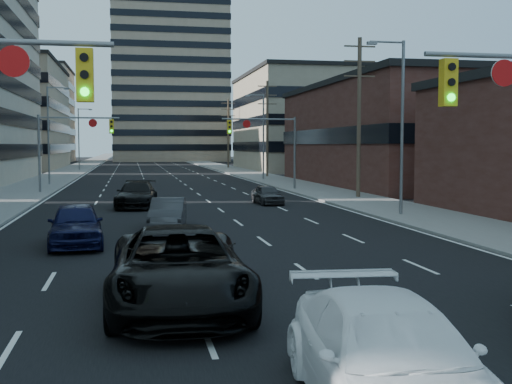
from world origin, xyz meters
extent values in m
cube|color=black|center=(0.00, 130.00, 0.01)|extent=(18.00, 300.00, 0.02)
cube|color=slate|center=(-11.50, 130.00, 0.07)|extent=(5.00, 300.00, 0.15)
cube|color=slate|center=(11.50, 130.00, 0.07)|extent=(5.00, 300.00, 0.15)
cube|color=#472119|center=(24.00, 50.00, 4.50)|extent=(20.00, 30.00, 9.00)
cube|color=gray|center=(25.00, 88.00, 7.00)|extent=(22.00, 28.00, 14.00)
cube|color=gray|center=(6.00, 150.00, 29.00)|extent=(26.00, 26.00, 58.00)
cube|color=#ADA089|center=(-28.00, 140.00, 10.00)|extent=(24.00, 24.00, 20.00)
cube|color=gray|center=(32.00, 130.00, 6.00)|extent=(22.00, 22.00, 12.00)
cube|color=gold|center=(-4.10, 8.00, 5.15)|extent=(0.35, 0.28, 1.10)
cylinder|color=black|center=(-4.10, 7.84, 5.50)|extent=(0.18, 0.06, 0.18)
cylinder|color=black|center=(-4.10, 7.84, 5.15)|extent=(0.18, 0.06, 0.18)
cylinder|color=#0CE526|center=(-4.10, 7.84, 4.80)|extent=(0.18, 0.06, 0.18)
cylinder|color=white|center=(-5.50, 7.97, 5.40)|extent=(0.64, 0.06, 0.64)
cube|color=gold|center=(4.10, 8.00, 5.15)|extent=(0.35, 0.28, 1.10)
cylinder|color=black|center=(4.10, 7.84, 5.50)|extent=(0.18, 0.06, 0.18)
cylinder|color=black|center=(4.10, 7.84, 5.15)|extent=(0.18, 0.06, 0.18)
cylinder|color=#0CE526|center=(4.10, 7.84, 4.80)|extent=(0.18, 0.06, 0.18)
cylinder|color=white|center=(5.50, 7.97, 5.40)|extent=(0.64, 0.06, 0.64)
cylinder|color=slate|center=(-10.00, 45.00, 3.00)|extent=(0.18, 0.18, 6.00)
cylinder|color=slate|center=(-7.00, 45.00, 5.80)|extent=(6.00, 0.12, 0.12)
cube|color=gold|center=(-4.60, 45.00, 5.15)|extent=(0.35, 0.28, 1.10)
cylinder|color=black|center=(-4.60, 44.84, 5.50)|extent=(0.18, 0.06, 0.18)
cylinder|color=black|center=(-4.60, 44.84, 5.15)|extent=(0.18, 0.06, 0.18)
cylinder|color=#0CE526|center=(-4.60, 44.84, 4.80)|extent=(0.18, 0.06, 0.18)
cylinder|color=white|center=(-6.00, 44.97, 5.40)|extent=(0.64, 0.06, 0.64)
cylinder|color=slate|center=(10.00, 45.00, 3.00)|extent=(0.18, 0.18, 6.00)
cylinder|color=slate|center=(7.00, 45.00, 5.80)|extent=(6.00, 0.12, 0.12)
cube|color=gold|center=(4.60, 45.00, 5.15)|extent=(0.35, 0.28, 1.10)
cylinder|color=black|center=(4.60, 44.84, 5.50)|extent=(0.18, 0.06, 0.18)
cylinder|color=black|center=(4.60, 44.84, 5.15)|extent=(0.18, 0.06, 0.18)
cylinder|color=#0CE526|center=(4.60, 44.84, 4.80)|extent=(0.18, 0.06, 0.18)
cylinder|color=white|center=(6.00, 44.97, 5.40)|extent=(0.64, 0.06, 0.64)
cylinder|color=#4C3D2D|center=(12.20, 36.00, 5.50)|extent=(0.28, 0.28, 11.00)
cube|color=#4C3D2D|center=(12.20, 36.00, 10.40)|extent=(2.20, 0.10, 0.10)
cube|color=#4C3D2D|center=(12.20, 36.00, 9.40)|extent=(2.20, 0.10, 0.10)
cube|color=#4C3D2D|center=(12.20, 36.00, 8.40)|extent=(2.20, 0.10, 0.10)
cylinder|color=#4C3D2D|center=(12.20, 66.00, 5.50)|extent=(0.28, 0.28, 11.00)
cube|color=#4C3D2D|center=(12.20, 66.00, 10.40)|extent=(2.20, 0.10, 0.10)
cube|color=#4C3D2D|center=(12.20, 66.00, 9.40)|extent=(2.20, 0.10, 0.10)
cube|color=#4C3D2D|center=(12.20, 66.00, 8.40)|extent=(2.20, 0.10, 0.10)
cylinder|color=#4C3D2D|center=(12.20, 96.00, 5.50)|extent=(0.28, 0.28, 11.00)
cube|color=#4C3D2D|center=(12.20, 96.00, 10.40)|extent=(2.20, 0.10, 0.10)
cube|color=#4C3D2D|center=(12.20, 96.00, 9.40)|extent=(2.20, 0.10, 0.10)
cube|color=#4C3D2D|center=(12.20, 96.00, 8.40)|extent=(2.20, 0.10, 0.10)
cylinder|color=slate|center=(-10.50, 55.00, 4.50)|extent=(0.16, 0.16, 9.00)
cylinder|color=slate|center=(-9.60, 55.00, 8.90)|extent=(1.80, 0.10, 0.10)
cube|color=slate|center=(-8.80, 55.00, 8.82)|extent=(0.50, 0.22, 0.14)
cylinder|color=slate|center=(-10.50, 90.00, 4.50)|extent=(0.16, 0.16, 9.00)
cylinder|color=slate|center=(-9.60, 90.00, 8.90)|extent=(1.80, 0.10, 0.10)
cube|color=slate|center=(-8.80, 90.00, 8.82)|extent=(0.50, 0.22, 0.14)
cylinder|color=slate|center=(10.50, 25.00, 4.50)|extent=(0.16, 0.16, 9.00)
cylinder|color=slate|center=(9.60, 25.00, 8.90)|extent=(1.80, 0.10, 0.10)
cube|color=slate|center=(8.80, 25.00, 8.82)|extent=(0.50, 0.22, 0.14)
cylinder|color=slate|center=(10.50, 60.00, 4.50)|extent=(0.16, 0.16, 9.00)
cylinder|color=slate|center=(9.60, 60.00, 8.90)|extent=(1.80, 0.10, 0.10)
cube|color=slate|center=(8.80, 60.00, 8.82)|extent=(0.50, 0.22, 0.14)
imported|color=black|center=(-2.16, 8.47, 0.91)|extent=(3.22, 6.67, 1.83)
imported|color=white|center=(0.22, 2.07, 0.79)|extent=(2.62, 5.58, 1.57)
imported|color=black|center=(-5.20, 18.22, 0.80)|extent=(2.23, 4.84, 1.60)
imported|color=#353538|center=(-1.60, 22.54, 0.68)|extent=(2.00, 4.29, 1.36)
imported|color=black|center=(-2.87, 32.52, 0.78)|extent=(2.77, 5.57, 1.56)
imported|color=#333336|center=(5.20, 33.25, 0.61)|extent=(1.68, 3.68, 1.22)
camera|label=1|loc=(-3.19, -5.92, 3.70)|focal=45.00mm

